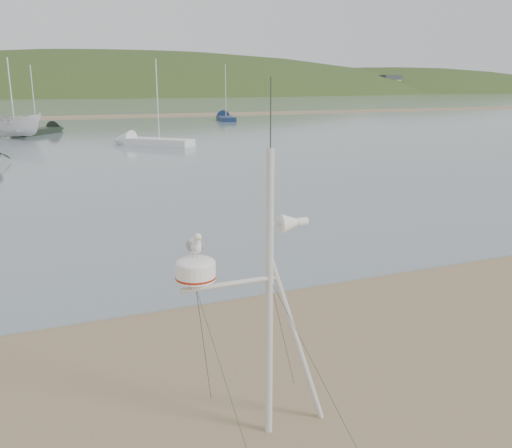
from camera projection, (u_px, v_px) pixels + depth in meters
name	position (u px, v px, depth m)	size (l,w,h in m)	color
water	(29.00, 103.00, 124.46)	(560.00, 256.00, 0.04)	slate
sandbar	(32.00, 118.00, 69.03)	(560.00, 7.00, 0.07)	#866C4D
hill_ridge	(79.00, 142.00, 228.36)	(620.00, 180.00, 80.00)	#283C18
far_cottages	(36.00, 85.00, 181.79)	(294.40, 6.30, 8.00)	beige
mast_rig	(267.00, 358.00, 6.64)	(1.95, 2.09, 4.41)	silver
boat_white	(12.00, 105.00, 43.30)	(2.01, 2.06, 5.34)	silver
sailboat_blue_far	(224.00, 117.00, 66.70)	(3.16, 7.34, 7.08)	#122240
sailboat_white_near	(139.00, 141.00, 39.15)	(5.80, 5.65, 6.49)	silver
sailboat_dark_mid	(48.00, 130.00, 48.62)	(5.19, 5.95, 6.36)	black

